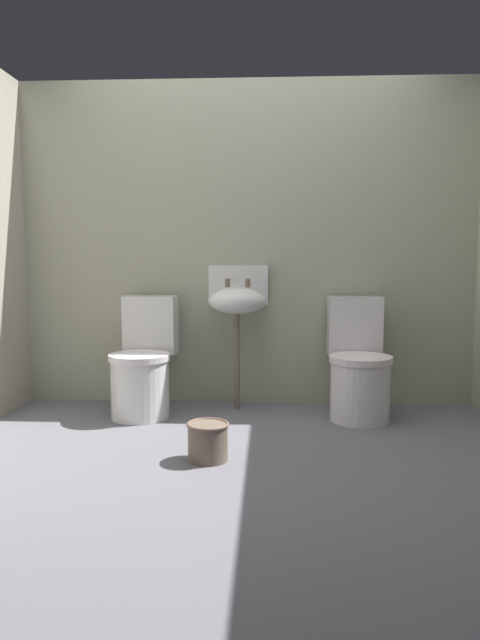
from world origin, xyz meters
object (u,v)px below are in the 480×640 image
Objects in this scene: toilet_right at (358,369)px; bucket at (208,441)px; sink at (237,300)px; toilet_left at (143,367)px.

bucket is (-0.90, -0.88, -0.22)m from toilet_right.
sink reaches higher than bucket.
bucket is (-0.09, -1.07, -0.65)m from sink.
toilet_left and toilet_right have the same top height.
toilet_right is 3.51× the size of bucket.
toilet_right reaches higher than bucket.
toilet_left is 0.79× the size of sink.
sink is 4.46× the size of bucket.
bucket is at bearing 123.57° from toilet_left.
sink is (-0.80, 0.19, 0.43)m from toilet_right.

